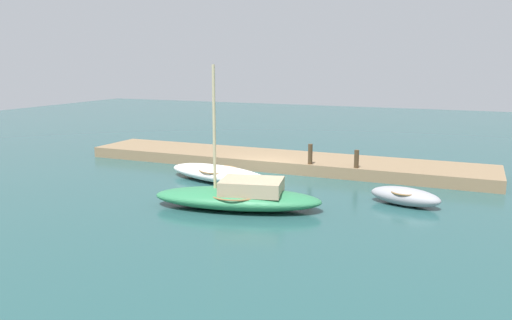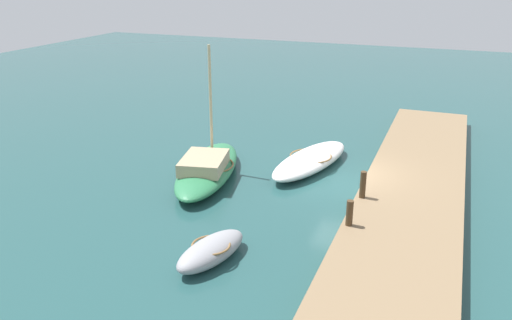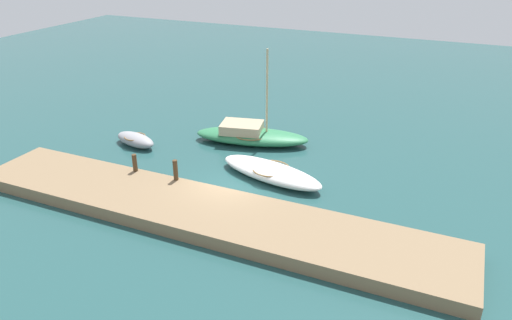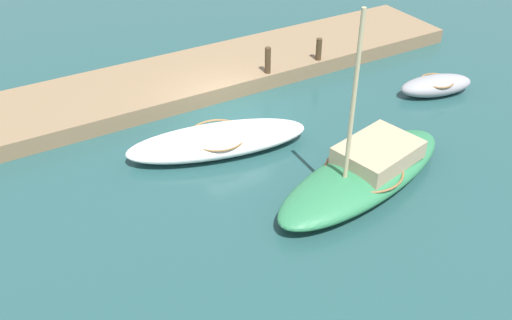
{
  "view_description": "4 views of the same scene",
  "coord_description": "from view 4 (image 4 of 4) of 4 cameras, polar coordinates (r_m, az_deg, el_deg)",
  "views": [
    {
      "loc": [
        -9.83,
        23.48,
        5.75
      ],
      "look_at": [
        -0.93,
        2.78,
        1.38
      ],
      "focal_mm": 35.85,
      "sensor_mm": 36.0,
      "label": 1
    },
    {
      "loc": [
        -20.0,
        -3.72,
        8.66
      ],
      "look_at": [
        -1.29,
        3.62,
        1.1
      ],
      "focal_mm": 36.13,
      "sensor_mm": 36.0,
      "label": 2
    },
    {
      "loc": [
        9.55,
        -18.27,
        11.32
      ],
      "look_at": [
        0.66,
        1.77,
        1.0
      ],
      "focal_mm": 33.96,
      "sensor_mm": 36.0,
      "label": 3
    },
    {
      "loc": [
        7.85,
        15.52,
        10.03
      ],
      "look_at": [
        1.07,
        3.87,
        0.64
      ],
      "focal_mm": 39.03,
      "sensor_mm": 36.0,
      "label": 4
    }
  ],
  "objects": [
    {
      "name": "mooring_post_mid_west",
      "position": [
        21.35,
        1.22,
        10.18
      ],
      "size": [
        0.23,
        0.23,
        1.03
      ],
      "primitive_type": "cylinder",
      "color": "#47331E",
      "rests_on": "dock_platform"
    },
    {
      "name": "ground_plane",
      "position": [
        20.07,
        -2.93,
        4.85
      ],
      "size": [
        84.0,
        84.0,
        0.0
      ],
      "primitive_type": "plane",
      "color": "#234C4C"
    },
    {
      "name": "motorboat_white",
      "position": [
        17.83,
        -3.92,
        2.03
      ],
      "size": [
        6.13,
        3.14,
        0.76
      ],
      "rotation": [
        0.0,
        0.0,
        -0.23
      ],
      "color": "white",
      "rests_on": "ground_plane"
    },
    {
      "name": "dinghy_grey",
      "position": [
        22.19,
        17.98,
        7.3
      ],
      "size": [
        3.08,
        1.82,
        0.73
      ],
      "rotation": [
        0.0,
        0.0,
        -0.24
      ],
      "color": "#939399",
      "rests_on": "ground_plane"
    },
    {
      "name": "mooring_post_west",
      "position": [
        22.6,
        6.45,
        11.22
      ],
      "size": [
        0.23,
        0.23,
        0.89
      ],
      "primitive_type": "cylinder",
      "color": "#47331E",
      "rests_on": "dock_platform"
    },
    {
      "name": "sailboat_green",
      "position": [
        16.5,
        11.17,
        -1.13
      ],
      "size": [
        7.04,
        3.62,
        5.63
      ],
      "rotation": [
        0.0,
        0.0,
        0.22
      ],
      "color": "#2D7A4C",
      "rests_on": "ground_plane"
    },
    {
      "name": "dock_platform",
      "position": [
        22.08,
        -6.23,
        8.51
      ],
      "size": [
        22.66,
        3.82,
        0.6
      ],
      "primitive_type": "cube",
      "color": "#846B4C",
      "rests_on": "ground_plane"
    }
  ]
}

